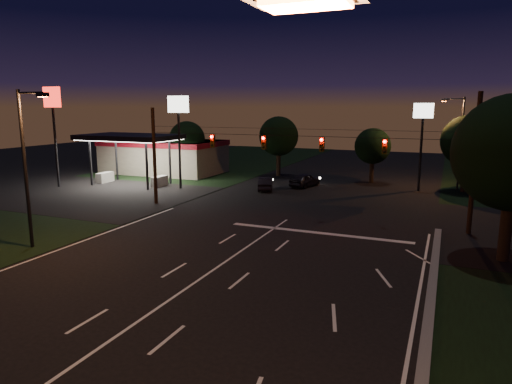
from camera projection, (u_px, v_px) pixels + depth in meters
The scene contains 19 objects.
ground at pixel (184, 290), 20.34m from camera, with size 140.00×140.00×0.00m, color black.
cross_street_left at pixel (91, 195), 42.48m from camera, with size 20.00×16.00×0.02m, color black.
center_line at pixel (86, 357), 14.90m from camera, with size 0.14×40.00×0.01m, color silver.
stop_bar at pixel (318, 233), 29.60m from camera, with size 12.00×0.50×0.01m, color silver.
utility_pole_right at pixel (468, 234), 29.32m from camera, with size 0.30×0.30×9.00m, color black.
utility_pole_left at pixel (156, 204), 38.51m from camera, with size 0.28×0.28×8.00m, color black.
signal_span at pixel (292, 143), 32.87m from camera, with size 24.00×0.40×1.56m.
gas_station at pixel (162, 154), 55.78m from camera, with size 14.20×16.10×5.25m.
pole_sign_left_near at pixel (179, 118), 44.33m from camera, with size 2.20×0.30×9.10m.
pole_sign_left_far at pixel (53, 111), 45.19m from camera, with size 2.00×0.30×10.00m.
pole_sign_right at pixel (422, 126), 43.29m from camera, with size 1.80×0.30×8.40m.
street_light_left at pixel (28, 158), 25.49m from camera, with size 2.20×0.35×9.00m.
street_light_right_far at pixel (458, 136), 44.04m from camera, with size 2.20×0.35×9.00m.
tree_far_a at pixel (188, 140), 53.70m from camera, with size 4.20×4.20×6.42m.
tree_far_b at pixel (279, 137), 53.44m from camera, with size 4.60×4.60×6.98m.
tree_far_c at pixel (373, 147), 48.44m from camera, with size 3.80×3.80×5.86m.
tree_far_d at pixel (467, 142), 43.03m from camera, with size 4.80×4.80×7.30m.
car_oncoming_a at pixel (305, 180), 46.63m from camera, with size 1.64×4.07×1.39m, color black.
car_oncoming_b at pixel (266, 184), 44.77m from camera, with size 1.33×3.81×1.26m, color black.
Camera 1 is at (10.44, -16.41, 8.05)m, focal length 32.00 mm.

